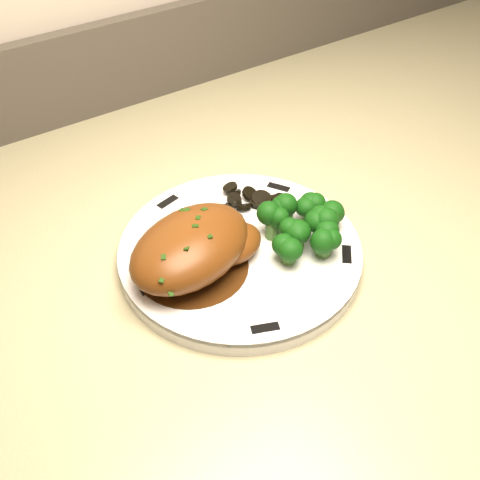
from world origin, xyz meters
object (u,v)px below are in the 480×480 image
broccoli_florets (304,225)px  counter (323,398)px  plate (240,253)px  chicken_breast (196,247)px

broccoli_florets → counter: bearing=23.5°
counter → broccoli_florets: 0.52m
plate → broccoli_florets: 0.07m
plate → broccoli_florets: broccoli_florets is taller
chicken_breast → plate: bearing=-18.5°
plate → chicken_breast: (-0.05, 0.00, 0.03)m
counter → broccoli_florets: size_ratio=25.09×
plate → broccoli_florets: bearing=-22.6°
counter → broccoli_florets: (-0.13, -0.06, 0.50)m
chicken_breast → broccoli_florets: (0.11, -0.03, -0.01)m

